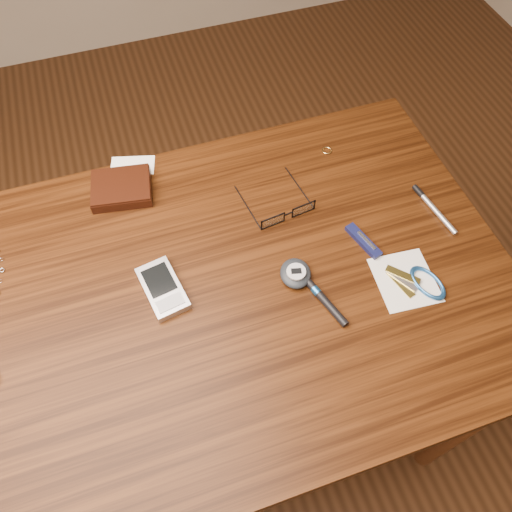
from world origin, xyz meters
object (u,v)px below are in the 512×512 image
(eyeglasses, at_px, (286,213))
(pocket_knife, at_px, (363,241))
(desk, at_px, (233,311))
(pda_phone, at_px, (163,288))
(silver_pen, at_px, (431,205))
(wallet_and_card, at_px, (122,188))
(notepad_keys, at_px, (417,281))
(pedometer, at_px, (295,273))

(eyeglasses, bearing_deg, pocket_knife, -42.04)
(eyeglasses, bearing_deg, desk, -142.60)
(eyeglasses, relative_size, pda_phone, 1.12)
(pocket_knife, bearing_deg, silver_pen, 12.13)
(desk, distance_m, wallet_and_card, 0.33)
(wallet_and_card, height_order, notepad_keys, wallet_and_card)
(eyeglasses, relative_size, silver_pen, 1.04)
(eyeglasses, distance_m, pocket_knife, 0.15)
(pda_phone, bearing_deg, notepad_keys, -16.51)
(desk, bearing_deg, eyeglasses, 37.40)
(wallet_and_card, distance_m, eyeglasses, 0.33)
(wallet_and_card, relative_size, silver_pen, 1.22)
(pocket_knife, height_order, silver_pen, pocket_knife)
(eyeglasses, distance_m, silver_pen, 0.28)
(notepad_keys, bearing_deg, pedometer, 158.11)
(wallet_and_card, xyz_separation_m, pedometer, (0.25, -0.29, -0.00))
(pocket_knife, bearing_deg, pda_phone, 177.10)
(pocket_knife, relative_size, silver_pen, 0.67)
(pocket_knife, bearing_deg, eyeglasses, 137.96)
(pocket_knife, bearing_deg, desk, -178.13)
(desk, distance_m, eyeglasses, 0.21)
(pedometer, relative_size, silver_pen, 0.57)
(desk, height_order, eyeglasses, eyeglasses)
(wallet_and_card, height_order, pedometer, same)
(silver_pen, bearing_deg, pocket_knife, -167.87)
(wallet_and_card, bearing_deg, desk, -62.60)
(wallet_and_card, relative_size, pocket_knife, 1.82)
(eyeglasses, xyz_separation_m, notepad_keys, (0.17, -0.21, -0.01))
(pda_phone, relative_size, silver_pen, 0.93)
(pedometer, height_order, silver_pen, pedometer)
(pda_phone, bearing_deg, eyeglasses, 17.85)
(eyeglasses, bearing_deg, pedometer, -103.61)
(wallet_and_card, bearing_deg, pocket_knife, -33.37)
(desk, xyz_separation_m, pedometer, (0.11, -0.02, 0.11))
(wallet_and_card, height_order, pda_phone, wallet_and_card)
(pocket_knife, bearing_deg, notepad_keys, -63.85)
(silver_pen, bearing_deg, desk, -174.16)
(desk, xyz_separation_m, pocket_knife, (0.26, 0.01, 0.11))
(pda_phone, xyz_separation_m, notepad_keys, (0.43, -0.13, -0.00))
(desk, relative_size, silver_pen, 7.77)
(pedometer, bearing_deg, pocket_knife, 10.84)
(eyeglasses, xyz_separation_m, pedometer, (-0.03, -0.13, -0.00))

